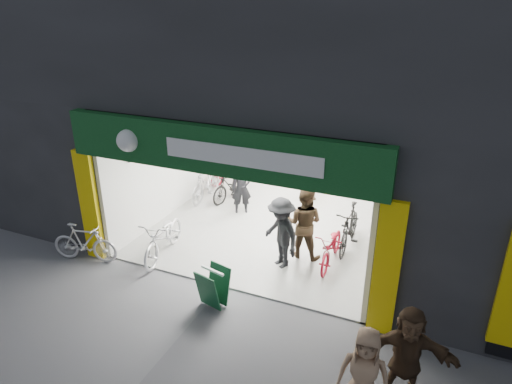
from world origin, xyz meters
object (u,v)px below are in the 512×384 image
Objects in this scene: pedestrian_near at (364,375)px; sandwich_board at (213,286)px; parked_bike at (85,243)px; bike_left_front at (164,237)px; bike_right_front at (349,228)px.

pedestrian_near reaches higher than sandwich_board.
parked_bike is at bearing -171.76° from sandwich_board.
bike_left_front is 1.78m from parked_bike.
bike_right_front is (3.85, 2.08, 0.04)m from bike_left_front.
bike_right_front is 3.80m from sandwich_board.
parked_bike is at bearing -150.89° from bike_right_front.
pedestrian_near is at bearing -10.90° from sandwich_board.
parked_bike is 3.48m from sandwich_board.
parked_bike is at bearing 160.36° from pedestrian_near.
bike_right_front is at bearing 72.96° from sandwich_board.
parked_bike is (-1.53, -0.90, -0.03)m from bike_left_front.
pedestrian_near reaches higher than bike_right_front.
pedestrian_near is at bearing -36.09° from bike_left_front.
bike_left_front is 1.06× the size of bike_right_front.
pedestrian_near is at bearing -116.80° from parked_bike.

